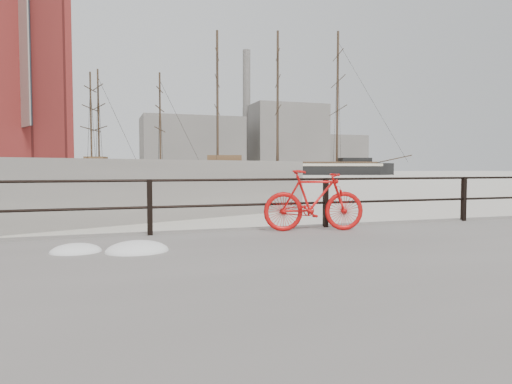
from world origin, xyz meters
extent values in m
plane|color=white|center=(0.00, 0.00, 0.00)|extent=(400.00, 400.00, 0.00)
imported|color=red|center=(-3.97, -0.59, 0.93)|extent=(1.95, 0.68, 1.17)
ellipsoid|color=white|center=(-7.33, -1.74, 0.51)|extent=(0.90, 0.71, 0.32)
ellipsoid|color=white|center=(-8.17, -1.50, 0.48)|extent=(0.71, 0.56, 0.25)
cube|color=gray|center=(20.00, 140.00, 9.00)|extent=(32.00, 18.00, 18.00)
cube|color=gray|center=(55.00, 145.00, 12.00)|extent=(26.00, 20.00, 24.00)
cube|color=gray|center=(78.00, 150.00, 7.00)|extent=(20.00, 16.00, 14.00)
cylinder|color=gray|center=(42.00, 150.00, 22.00)|extent=(2.80, 2.80, 44.00)
camera|label=1|loc=(-7.79, -8.45, 1.55)|focal=32.00mm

